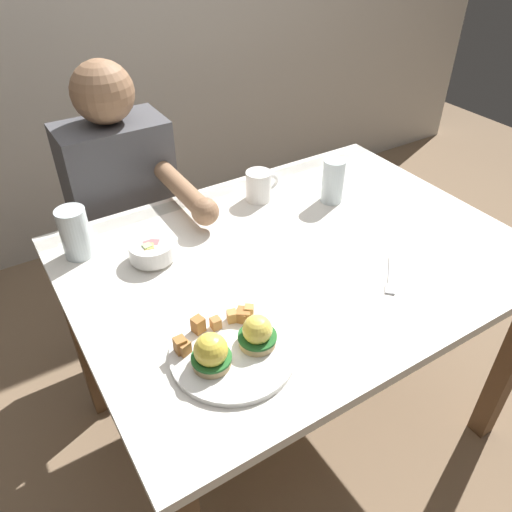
% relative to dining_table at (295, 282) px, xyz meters
% --- Properties ---
extents(ground_plane, '(6.00, 6.00, 0.00)m').
position_rel_dining_table_xyz_m(ground_plane, '(0.00, 0.00, -0.63)').
color(ground_plane, '#7F664C').
extents(dining_table, '(1.20, 0.90, 0.74)m').
position_rel_dining_table_xyz_m(dining_table, '(0.00, 0.00, 0.00)').
color(dining_table, white).
rests_on(dining_table, ground_plane).
extents(eggs_benedict_plate, '(0.27, 0.27, 0.09)m').
position_rel_dining_table_xyz_m(eggs_benedict_plate, '(-0.33, -0.23, 0.13)').
color(eggs_benedict_plate, white).
rests_on(eggs_benedict_plate, dining_table).
extents(fruit_bowl, '(0.12, 0.12, 0.06)m').
position_rel_dining_table_xyz_m(fruit_bowl, '(-0.35, 0.18, 0.14)').
color(fruit_bowl, white).
rests_on(fruit_bowl, dining_table).
extents(coffee_mug, '(0.11, 0.08, 0.09)m').
position_rel_dining_table_xyz_m(coffee_mug, '(0.06, 0.30, 0.16)').
color(coffee_mug, white).
rests_on(coffee_mug, dining_table).
extents(fork, '(0.12, 0.12, 0.00)m').
position_rel_dining_table_xyz_m(fork, '(0.14, -0.21, 0.11)').
color(fork, silver).
rests_on(fork, dining_table).
extents(water_glass_near, '(0.07, 0.07, 0.14)m').
position_rel_dining_table_xyz_m(water_glass_near, '(0.25, 0.17, 0.17)').
color(water_glass_near, silver).
rests_on(water_glass_near, dining_table).
extents(water_glass_far, '(0.08, 0.08, 0.14)m').
position_rel_dining_table_xyz_m(water_glass_far, '(-0.50, 0.30, 0.17)').
color(water_glass_far, silver).
rests_on(water_glass_far, dining_table).
extents(diner_person, '(0.34, 0.54, 1.14)m').
position_rel_dining_table_xyz_m(diner_person, '(-0.27, 0.60, 0.02)').
color(diner_person, '#33333D').
rests_on(diner_person, ground_plane).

